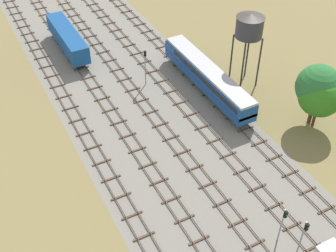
{
  "coord_description": "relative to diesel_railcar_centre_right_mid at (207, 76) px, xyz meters",
  "views": [
    {
      "loc": [
        -19.74,
        12.61,
        37.53
      ],
      "look_at": [
        0.0,
        50.31,
        1.5
      ],
      "focal_mm": 46.94,
      "sensor_mm": 36.0,
      "label": 1
    }
  ],
  "objects": [
    {
      "name": "track_centre_left",
      "position": [
        -9.46,
        0.73,
        -2.46
      ],
      "size": [
        2.4,
        126.0,
        0.29
      ],
      "color": "#47382D",
      "rests_on": "ground"
    },
    {
      "name": "ground_plane",
      "position": [
        -9.46,
        -0.27,
        -2.6
      ],
      "size": [
        480.0,
        480.0,
        0.0
      ],
      "primitive_type": "plane",
      "color": "olive"
    },
    {
      "name": "water_tower",
      "position": [
        5.86,
        -0.67,
        6.7
      ],
      "size": [
        3.97,
        3.97,
        11.17
      ],
      "color": "#2D2826",
      "rests_on": "ground"
    },
    {
      "name": "track_centre",
      "position": [
        -4.73,
        0.73,
        -2.46
      ],
      "size": [
        2.4,
        126.0,
        0.29
      ],
      "color": "#47382D",
      "rests_on": "ground"
    },
    {
      "name": "signal_post_nearest",
      "position": [
        -7.1,
        -25.41,
        0.46
      ],
      "size": [
        0.28,
        0.47,
        4.75
      ],
      "color": "gray",
      "rests_on": "ground"
    },
    {
      "name": "diesel_railcar_centre_right_mid",
      "position": [
        0.0,
        0.0,
        0.0
      ],
      "size": [
        2.96,
        20.5,
        3.8
      ],
      "color": "#194C8C",
      "rests_on": "ground"
    },
    {
      "name": "track_centre_right",
      "position": [
        -0.0,
        0.73,
        -2.46
      ],
      "size": [
        2.4,
        126.0,
        0.29
      ],
      "color": "#47382D",
      "rests_on": "ground"
    },
    {
      "name": "signal_post_mid",
      "position": [
        -7.1,
        -28.02,
        1.12
      ],
      "size": [
        0.28,
        0.47,
        5.91
      ],
      "color": "gray",
      "rests_on": "ground"
    },
    {
      "name": "track_left",
      "position": [
        -14.19,
        0.73,
        -2.46
      ],
      "size": [
        2.4,
        126.0,
        0.29
      ],
      "color": "#47382D",
      "rests_on": "ground"
    },
    {
      "name": "signal_post_near",
      "position": [
        -7.1,
        5.66,
        1.08
      ],
      "size": [
        0.28,
        0.47,
        5.84
      ],
      "color": "gray",
      "rests_on": "ground"
    },
    {
      "name": "lineside_tree_0",
      "position": [
        8.33,
        -13.2,
        2.39
      ],
      "size": [
        5.62,
        5.62,
        7.81
      ],
      "color": "#4C331E",
      "rests_on": "ground"
    },
    {
      "name": "track_far_left",
      "position": [
        -18.92,
        0.73,
        -2.46
      ],
      "size": [
        2.4,
        126.0,
        0.29
      ],
      "color": "#47382D",
      "rests_on": "ground"
    },
    {
      "name": "freight_boxcar_left_midfar",
      "position": [
        -14.18,
        20.22,
        -0.15
      ],
      "size": [
        2.87,
        14.0,
        3.6
      ],
      "color": "#194C8C",
      "rests_on": "ground"
    },
    {
      "name": "ballast_bed",
      "position": [
        -9.46,
        -0.27,
        -2.59
      ],
      "size": [
        22.92,
        176.0,
        0.01
      ],
      "primitive_type": "cube",
      "color": "gray",
      "rests_on": "ground"
    },
    {
      "name": "lineside_tree_1",
      "position": [
        8.43,
        -12.41,
        3.2
      ],
      "size": [
        5.7,
        5.7,
        8.67
      ],
      "color": "#4C331E",
      "rests_on": "ground"
    }
  ]
}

